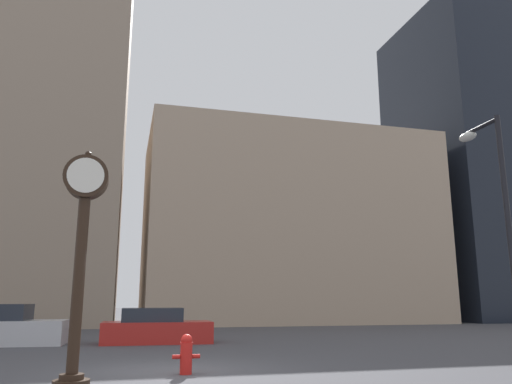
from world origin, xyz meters
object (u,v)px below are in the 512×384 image
Objects in this scene: car_red at (156,328)px; street_lamp_right at (495,196)px; fire_hydrant_near at (186,354)px; street_clock at (82,235)px.

car_red is 0.64× the size of street_lamp_right.
street_lamp_right reaches higher than fire_hydrant_near.
fire_hydrant_near is at bearing 24.68° from street_clock.
street_clock is 3.39m from fire_hydrant_near.
car_red is 8.18m from fire_hydrant_near.
street_lamp_right reaches higher than street_clock.
street_lamp_right is (8.05, -8.54, 3.67)m from car_red.
fire_hydrant_near is (0.12, -8.17, -0.12)m from car_red.
street_clock is 5.42× the size of fire_hydrant_near.
fire_hydrant_near is (2.21, 1.01, -2.36)m from street_clock.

